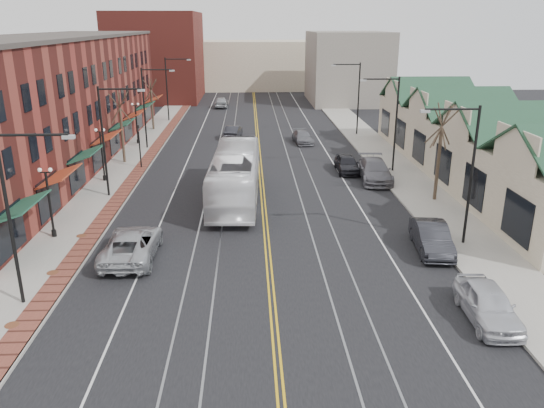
{
  "coord_description": "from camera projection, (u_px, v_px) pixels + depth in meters",
  "views": [
    {
      "loc": [
        -0.98,
        -22.14,
        12.38
      ],
      "look_at": [
        0.36,
        8.03,
        2.0
      ],
      "focal_mm": 35.0,
      "sensor_mm": 36.0,
      "label": 1
    }
  ],
  "objects": [
    {
      "name": "transit_bus",
      "position": [
        235.0,
        175.0,
        38.43
      ],
      "size": [
        3.64,
        13.51,
        3.73
      ],
      "primitive_type": "imported",
      "rotation": [
        0.0,
        0.0,
        3.1
      ],
      "color": "white",
      "rests_on": "ground"
    },
    {
      "name": "parked_car_d",
      "position": [
        347.0,
        163.0,
        46.02
      ],
      "size": [
        1.87,
        4.5,
        1.52
      ],
      "primitive_type": "imported",
      "rotation": [
        0.0,
        0.0,
        -0.02
      ],
      "color": "black",
      "rests_on": "ground"
    },
    {
      "name": "traffic_signal",
      "position": [
        139.0,
        143.0,
        46.45
      ],
      "size": [
        0.18,
        0.15,
        3.8
      ],
      "color": "black",
      "rests_on": "sidewalk_left"
    },
    {
      "name": "ground",
      "position": [
        272.0,
        299.0,
        24.98
      ],
      "size": [
        160.0,
        160.0,
        0.0
      ],
      "primitive_type": "plane",
      "color": "black",
      "rests_on": "ground"
    },
    {
      "name": "backdrop_right",
      "position": [
        347.0,
        67.0,
        85.23
      ],
      "size": [
        12.0,
        16.0,
        11.0
      ],
      "primitive_type": "cube",
      "color": "slate",
      "rests_on": "ground"
    },
    {
      "name": "tree_left_near",
      "position": [
        121.0,
        126.0,
        47.89
      ],
      "size": [
        1.78,
        1.37,
        6.48
      ],
      "color": "#382B21",
      "rests_on": "sidewalk_left"
    },
    {
      "name": "parked_car_a",
      "position": [
        488.0,
        304.0,
        23.01
      ],
      "size": [
        2.11,
        4.76,
        1.59
      ],
      "primitive_type": "imported",
      "rotation": [
        0.0,
        0.0,
        -0.05
      ],
      "color": "silver",
      "rests_on": "ground"
    },
    {
      "name": "sidewalk_left",
      "position": [
        115.0,
        181.0,
        43.35
      ],
      "size": [
        4.0,
        120.0,
        0.15
      ],
      "primitive_type": "cube",
      "color": "gray",
      "rests_on": "ground"
    },
    {
      "name": "lamppost_l_2",
      "position": [
        102.0,
        156.0,
        42.63
      ],
      "size": [
        0.84,
        0.28,
        4.27
      ],
      "color": "black",
      "rests_on": "sidewalk_left"
    },
    {
      "name": "backdrop_left",
      "position": [
        158.0,
        56.0,
        88.18
      ],
      "size": [
        14.0,
        18.0,
        14.0
      ],
      "primitive_type": "cube",
      "color": "maroon",
      "rests_on": "ground"
    },
    {
      "name": "streetlight_r_0",
      "position": [
        465.0,
        162.0,
        29.48
      ],
      "size": [
        3.33,
        0.25,
        8.0
      ],
      "color": "black",
      "rests_on": "sidewalk_right"
    },
    {
      "name": "tree_left_far",
      "position": [
        152.0,
        103.0,
        63.08
      ],
      "size": [
        1.66,
        1.28,
        6.02
      ],
      "color": "#382B21",
      "rests_on": "sidewalk_left"
    },
    {
      "name": "tree_right_mid",
      "position": [
        439.0,
        151.0,
        37.51
      ],
      "size": [
        1.9,
        1.46,
        6.93
      ],
      "color": "#382B21",
      "rests_on": "sidewalk_right"
    },
    {
      "name": "building_left",
      "position": [
        49.0,
        103.0,
        47.91
      ],
      "size": [
        10.0,
        50.0,
        11.0
      ],
      "primitive_type": "cube",
      "color": "maroon",
      "rests_on": "ground"
    },
    {
      "name": "manhole_far",
      "position": [
        81.0,
        236.0,
        32.02
      ],
      "size": [
        0.6,
        0.6,
        0.02
      ],
      "primitive_type": "cylinder",
      "color": "#592D19",
      "rests_on": "sidewalk_left"
    },
    {
      "name": "parked_suv",
      "position": [
        132.0,
        244.0,
        29.1
      ],
      "size": [
        2.74,
        5.94,
        1.65
      ],
      "primitive_type": "imported",
      "rotation": [
        0.0,
        0.0,
        3.14
      ],
      "color": "#B2B5B9",
      "rests_on": "ground"
    },
    {
      "name": "sidewalk_right",
      "position": [
        404.0,
        177.0,
        44.36
      ],
      "size": [
        4.0,
        120.0,
        0.15
      ],
      "primitive_type": "cube",
      "color": "gray",
      "rests_on": "ground"
    },
    {
      "name": "distant_car_far",
      "position": [
        221.0,
        102.0,
        81.02
      ],
      "size": [
        2.01,
        4.86,
        1.64
      ],
      "primitive_type": "imported",
      "rotation": [
        0.0,
        0.0,
        3.13
      ],
      "color": "#A3A6AA",
      "rests_on": "ground"
    },
    {
      "name": "distant_car_right",
      "position": [
        303.0,
        137.0,
        57.12
      ],
      "size": [
        2.24,
        4.63,
        1.3
      ],
      "primitive_type": "imported",
      "rotation": [
        0.0,
        0.0,
        0.1
      ],
      "color": "slate",
      "rests_on": "ground"
    },
    {
      "name": "streetlight_l_1",
      "position": [
        109.0,
        130.0,
        38.01
      ],
      "size": [
        3.33,
        0.25,
        8.0
      ],
      "color": "black",
      "rests_on": "sidewalk_left"
    },
    {
      "name": "parked_car_c",
      "position": [
        375.0,
        170.0,
        43.45
      ],
      "size": [
        2.82,
        6.1,
        1.72
      ],
      "primitive_type": "imported",
      "rotation": [
        0.0,
        0.0,
        -0.07
      ],
      "color": "slate",
      "rests_on": "ground"
    },
    {
      "name": "streetlight_l_2",
      "position": [
        148.0,
        100.0,
        53.12
      ],
      "size": [
        3.33,
        0.25,
        8.0
      ],
      "color": "black",
      "rests_on": "sidewalk_left"
    },
    {
      "name": "building_right",
      "position": [
        478.0,
        151.0,
        43.88
      ],
      "size": [
        8.0,
        36.0,
        4.6
      ],
      "primitive_type": "cube",
      "color": "#B9AA8E",
      "rests_on": "ground"
    },
    {
      "name": "streetlight_r_2",
      "position": [
        355.0,
        91.0,
        59.71
      ],
      "size": [
        3.33,
        0.25,
        8.0
      ],
      "color": "black",
      "rests_on": "sidewalk_right"
    },
    {
      "name": "streetlight_l_0",
      "position": [
        17.0,
        202.0,
        22.89
      ],
      "size": [
        3.33,
        0.25,
        8.0
      ],
      "color": "black",
      "rests_on": "sidewalk_left"
    },
    {
      "name": "streetlight_l_3",
      "position": [
        170.0,
        83.0,
        68.24
      ],
      "size": [
        3.33,
        0.25,
        8.0
      ],
      "color": "black",
      "rests_on": "sidewalk_left"
    },
    {
      "name": "manhole_near",
      "position": [
        12.0,
        325.0,
        22.58
      ],
      "size": [
        0.6,
        0.6,
        0.02
      ],
      "primitive_type": "cylinder",
      "color": "#592D19",
      "rests_on": "sidewalk_left"
    },
    {
      "name": "lamppost_l_1",
      "position": [
        50.0,
        204.0,
        31.29
      ],
      "size": [
        0.84,
        0.28,
        4.27
      ],
      "color": "black",
      "rests_on": "sidewalk_left"
    },
    {
      "name": "backdrop_mid",
      "position": [
        253.0,
        65.0,
        103.83
      ],
      "size": [
        22.0,
        14.0,
        9.0
      ],
      "primitive_type": "cube",
      "color": "#B9AA8E",
      "rests_on": "ground"
    },
    {
      "name": "parked_car_b",
      "position": [
        432.0,
        238.0,
        30.04
      ],
      "size": [
        2.21,
        5.05,
        1.61
      ],
      "primitive_type": "imported",
      "rotation": [
        0.0,
        0.0,
        -0.1
      ],
      "color": "#222328",
      "rests_on": "ground"
    },
    {
      "name": "manhole_mid",
      "position": [
        53.0,
        273.0,
        27.3
      ],
      "size": [
        0.6,
        0.6,
        0.02
      ],
      "primitive_type": "cylinder",
      "color": "#592D19",
      "rests_on": "sidewalk_left"
    },
    {
      "name": "lamppost_l_3",
      "position": [
        137.0,
        124.0,
        55.86
      ],
      "size": [
        0.84,
        0.28,
        4.27
      ],
      "color": "black",
      "rests_on": "sidewalk_left"
    },
    {
      "name": "streetlight_r_1",
      "position": [
        391.0,
        114.0,
        44.6
      ],
      "size": [
        3.33,
        0.25,
        8.0
      ],
      "color": "black",
      "rests_on": "sidewalk_right"
    },
    {
      "name": "distant_car_left",
      "position": [
        233.0,
        132.0,
        59.67
      ],
      "size": [
        2.07,
        4.44,
        1.41
      ],
      "primitive_type": "imported",
      "rotation": [
        0.0,
        0.0,
        3.0
      ],
      "color": "#232328",
      "rests_on": "ground"
    }
  ]
}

